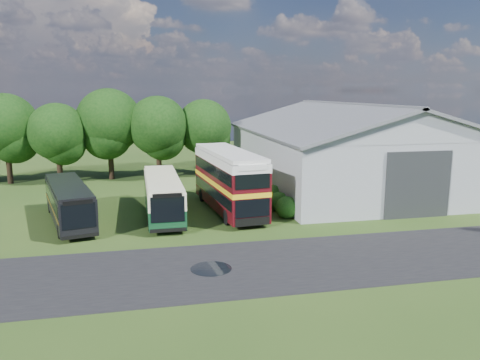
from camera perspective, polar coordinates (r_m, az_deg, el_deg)
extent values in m
plane|color=#223E13|center=(28.33, -1.44, -8.38)|extent=(120.00, 120.00, 0.00)
cube|color=black|center=(26.32, 6.34, -9.98)|extent=(60.00, 8.00, 0.02)
cylinder|color=black|center=(25.33, -3.54, -10.79)|extent=(2.20, 2.20, 0.01)
cube|color=gray|center=(47.23, 12.95, 2.55)|extent=(18.00, 24.00, 5.50)
cube|color=#2D3033|center=(36.85, 20.87, -0.56)|extent=(5.20, 0.18, 5.00)
cylinder|color=black|center=(52.99, -26.31, 1.44)|extent=(0.56, 0.56, 3.42)
sphere|color=black|center=(52.55, -26.69, 5.94)|extent=(6.46, 6.46, 6.46)
cylinder|color=black|center=(51.04, -21.11, 1.32)|extent=(0.56, 0.56, 3.06)
sphere|color=black|center=(50.60, -21.40, 5.49)|extent=(5.78, 5.78, 5.78)
cylinder|color=black|center=(51.73, -15.44, 2.08)|extent=(0.56, 0.56, 3.60)
sphere|color=black|center=(51.28, -15.69, 6.94)|extent=(6.80, 6.80, 6.80)
cylinder|color=black|center=(50.71, -9.85, 1.97)|extent=(0.56, 0.56, 3.31)
sphere|color=black|center=(50.26, -10.00, 6.54)|extent=(6.26, 6.26, 6.26)
cylinder|color=black|center=(51.95, -4.36, 2.23)|extent=(0.56, 0.56, 3.17)
sphere|color=black|center=(51.51, -4.42, 6.49)|extent=(5.98, 5.98, 5.98)
sphere|color=#194714|center=(35.23, 5.72, -4.57)|extent=(1.70, 1.70, 1.70)
sphere|color=#194714|center=(37.07, 4.77, -3.77)|extent=(1.60, 1.60, 1.60)
sphere|color=#194714|center=(38.93, 3.92, -3.05)|extent=(1.80, 1.80, 1.80)
cube|color=#103B1F|center=(35.72, -9.40, -1.72)|extent=(2.60, 10.92, 2.71)
cube|color=#440910|center=(36.43, -1.38, 0.14)|extent=(3.96, 11.38, 4.46)
cube|color=black|center=(35.55, -20.13, -2.47)|extent=(4.81, 10.52, 2.55)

